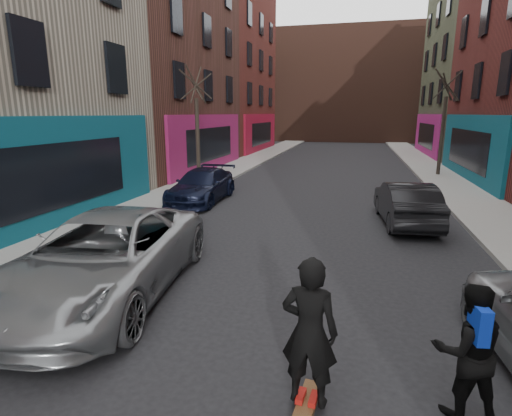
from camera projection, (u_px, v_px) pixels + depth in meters
The scene contains 12 objects.
sidewalk_left at pixel (255, 159), 31.77m from camera, with size 2.50×84.00×0.13m, color gray.
sidewalk_right at pixel (423, 163), 28.83m from camera, with size 2.50×84.00×0.13m, color gray.
buildings_left at pixel (29, 9), 18.37m from camera, with size 12.00×56.00×16.50m, color #512017.
building_far at pixel (348, 87), 53.24m from camera, with size 40.00×10.00×14.00m, color #47281E.
tree_left_far at pixel (197, 117), 19.67m from camera, with size 2.00×2.00×6.50m, color black, non-canonical shape.
tree_right_far at pixel (444, 114), 22.38m from camera, with size 2.00×2.00×6.80m, color black, non-canonical shape.
parked_left_far at pixel (106, 256), 7.91m from camera, with size 2.69×5.82×1.62m, color gray.
parked_left_end at pixel (202, 186), 16.49m from camera, with size 1.86×4.57×1.33m, color black.
parked_right_end at pixel (406, 203), 13.10m from camera, with size 1.49×4.27×1.41m, color black.
skateboard at pixel (307, 404), 4.97m from camera, with size 0.22×0.80×0.10m, color brown.
skateboarder at pixel (309, 332), 4.74m from camera, with size 0.69×0.45×1.88m, color black.
pedestrian at pixel (467, 350), 4.70m from camera, with size 0.92×0.77×1.69m.
Camera 1 is at (1.51, -0.86, 3.57)m, focal length 28.00 mm.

